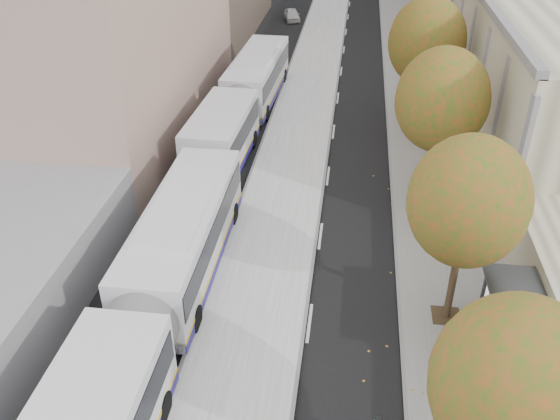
% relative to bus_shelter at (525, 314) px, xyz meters
% --- Properties ---
extents(bus_platform, '(4.25, 150.00, 0.15)m').
position_rel_bus_shelter_xyz_m(bus_platform, '(-9.56, 24.04, -2.11)').
color(bus_platform, '#A6A6A6').
rests_on(bus_platform, ground).
extents(sidewalk, '(4.75, 150.00, 0.08)m').
position_rel_bus_shelter_xyz_m(sidewalk, '(-1.56, 24.04, -2.15)').
color(sidewalk, gray).
rests_on(sidewalk, ground).
extents(bus_shelter, '(1.90, 4.40, 2.53)m').
position_rel_bus_shelter_xyz_m(bus_shelter, '(0.00, 0.00, 0.00)').
color(bus_shelter, '#383A3F').
rests_on(bus_shelter, sidewalk).
extents(tree_b, '(4.00, 4.00, 6.97)m').
position_rel_bus_shelter_xyz_m(tree_b, '(-2.09, -5.96, 2.85)').
color(tree_b, black).
rests_on(tree_b, sidewalk).
extents(tree_c, '(4.20, 4.20, 7.28)m').
position_rel_bus_shelter_xyz_m(tree_c, '(-2.09, 2.04, 3.06)').
color(tree_c, black).
rests_on(tree_c, sidewalk).
extents(tree_d, '(4.40, 4.40, 7.60)m').
position_rel_bus_shelter_xyz_m(tree_d, '(-2.09, 11.04, 3.28)').
color(tree_d, black).
rests_on(tree_d, sidewalk).
extents(tree_e, '(4.60, 4.60, 7.92)m').
position_rel_bus_shelter_xyz_m(tree_e, '(-2.09, 20.04, 3.50)').
color(tree_e, black).
rests_on(tree_e, sidewalk).
extents(bus_near, '(2.88, 19.22, 3.20)m').
position_rel_bus_shelter_xyz_m(bus_near, '(-12.86, -0.50, -0.44)').
color(bus_near, silver).
rests_on(bus_near, ground).
extents(bus_far, '(3.53, 19.29, 3.20)m').
position_rel_bus_shelter_xyz_m(bus_far, '(-13.22, 19.70, -0.44)').
color(bus_far, silver).
rests_on(bus_far, ground).
extents(distant_car, '(2.17, 3.69, 1.18)m').
position_rel_bus_shelter_xyz_m(distant_car, '(-13.11, 46.75, -1.60)').
color(distant_car, silver).
rests_on(distant_car, ground).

